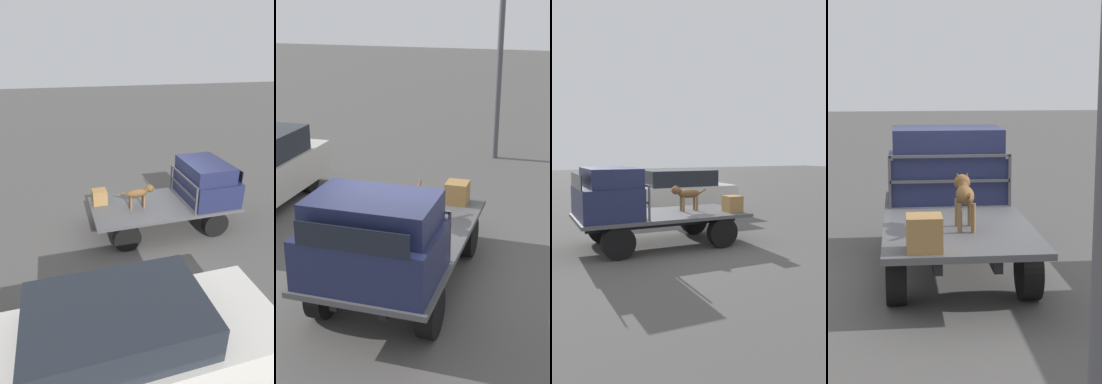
{
  "view_description": "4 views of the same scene",
  "coord_description": "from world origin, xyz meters",
  "views": [
    {
      "loc": [
        -2.73,
        -7.04,
        4.63
      ],
      "look_at": [
        -0.78,
        -0.07,
        1.25
      ],
      "focal_mm": 28.0,
      "sensor_mm": 36.0,
      "label": 1
    },
    {
      "loc": [
        7.16,
        2.37,
        4.3
      ],
      "look_at": [
        -0.78,
        -0.07,
        1.25
      ],
      "focal_mm": 50.0,
      "sensor_mm": 36.0,
      "label": 2
    },
    {
      "loc": [
        3.08,
        8.36,
        2.25
      ],
      "look_at": [
        -0.78,
        -0.07,
        1.25
      ],
      "focal_mm": 35.0,
      "sensor_mm": 36.0,
      "label": 3
    },
    {
      "loc": [
        -8.56,
        0.75,
        2.68
      ],
      "look_at": [
        -0.78,
        -0.07,
        1.25
      ],
      "focal_mm": 60.0,
      "sensor_mm": 36.0,
      "label": 4
    }
  ],
  "objects": [
    {
      "name": "dog",
      "position": [
        -0.68,
        -0.07,
        1.21
      ],
      "size": [
        0.97,
        0.23,
        0.68
      ],
      "rotation": [
        0.0,
        0.0,
        0.14
      ],
      "color": "brown",
      "rests_on": "flatbed_truck"
    },
    {
      "name": "truck_cab",
      "position": [
        1.28,
        0.0,
        1.3
      ],
      "size": [
        1.31,
        1.79,
        1.12
      ],
      "color": "#1E2347",
      "rests_on": "flatbed_truck"
    },
    {
      "name": "flatbed_truck",
      "position": [
        0.0,
        0.0,
        0.57
      ],
      "size": [
        4.02,
        1.91,
        0.77
      ],
      "color": "black",
      "rests_on": "ground"
    },
    {
      "name": "cargo_crate",
      "position": [
        -1.71,
        0.48,
        0.97
      ],
      "size": [
        0.39,
        0.39,
        0.39
      ],
      "color": "olive",
      "rests_on": "flatbed_truck"
    },
    {
      "name": "truck_headboard",
      "position": [
        0.58,
        0.0,
        1.29
      ],
      "size": [
        0.04,
        1.79,
        0.77
      ],
      "color": "#4C4C4F",
      "rests_on": "flatbed_truck"
    },
    {
      "name": "ground_plane",
      "position": [
        0.0,
        0.0,
        0.0
      ],
      "size": [
        80.0,
        80.0,
        0.0
      ],
      "primitive_type": "plane",
      "color": "#514F4C"
    }
  ]
}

